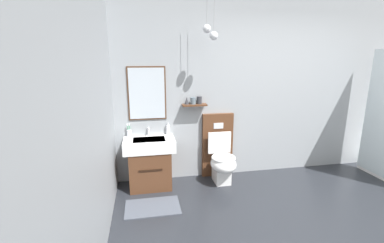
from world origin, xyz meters
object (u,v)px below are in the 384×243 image
(soap_dispenser, at_px, (168,129))
(toilet, at_px, (220,156))
(vanity_sink_left, at_px, (150,161))
(toothbrush_cup, at_px, (129,133))

(soap_dispenser, bearing_deg, toilet, -12.59)
(vanity_sink_left, bearing_deg, toilet, 0.31)
(vanity_sink_left, relative_size, toilet, 0.72)
(vanity_sink_left, bearing_deg, toothbrush_cup, 148.87)
(toilet, bearing_deg, vanity_sink_left, -179.69)
(vanity_sink_left, distance_m, soap_dispenser, 0.53)
(toilet, relative_size, soap_dispenser, 5.73)
(toilet, bearing_deg, soap_dispenser, 167.41)
(soap_dispenser, bearing_deg, vanity_sink_left, -148.24)
(toilet, distance_m, toothbrush_cup, 1.39)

